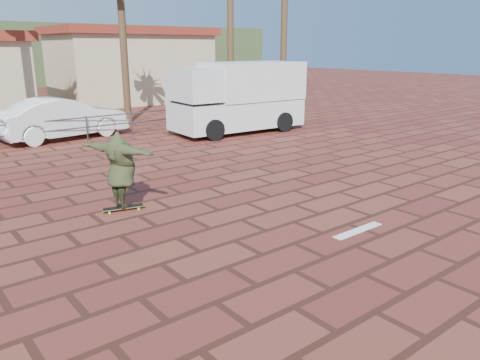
# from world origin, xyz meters

# --- Properties ---
(ground) EXTENTS (120.00, 120.00, 0.00)m
(ground) POSITION_xyz_m (0.00, 0.00, 0.00)
(ground) COLOR brown
(ground) RESTS_ON ground
(paint_stripe) EXTENTS (1.40, 0.22, 0.01)m
(paint_stripe) POSITION_xyz_m (0.70, -1.20, 0.00)
(paint_stripe) COLOR white
(paint_stripe) RESTS_ON ground
(guardrail) EXTENTS (24.06, 0.06, 1.00)m
(guardrail) POSITION_xyz_m (0.00, 12.00, 0.68)
(guardrail) COLOR #47494F
(guardrail) RESTS_ON ground
(building_east) EXTENTS (10.60, 6.60, 5.00)m
(building_east) POSITION_xyz_m (8.00, 24.00, 2.54)
(building_east) COLOR beige
(building_east) RESTS_ON ground
(longboard) EXTENTS (1.00, 0.45, 0.10)m
(longboard) POSITION_xyz_m (-2.63, 3.04, 0.08)
(longboard) COLOR olive
(longboard) RESTS_ON ground
(skateboarder) EXTENTS (1.32, 2.29, 1.80)m
(skateboarder) POSITION_xyz_m (-2.63, 3.04, 1.00)
(skateboarder) COLOR #333B1F
(skateboarder) RESTS_ON longboard
(campervan) EXTENTS (6.08, 2.90, 3.08)m
(campervan) POSITION_xyz_m (6.17, 9.76, 1.62)
(campervan) COLOR silver
(campervan) RESTS_ON ground
(car_white) EXTENTS (5.40, 2.40, 1.72)m
(car_white) POSITION_xyz_m (-0.62, 13.00, 0.86)
(car_white) COLOR white
(car_white) RESTS_ON ground
(street_sign) EXTENTS (0.43, 0.16, 2.15)m
(street_sign) POSITION_xyz_m (12.00, 12.00, 1.50)
(street_sign) COLOR gray
(street_sign) RESTS_ON ground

